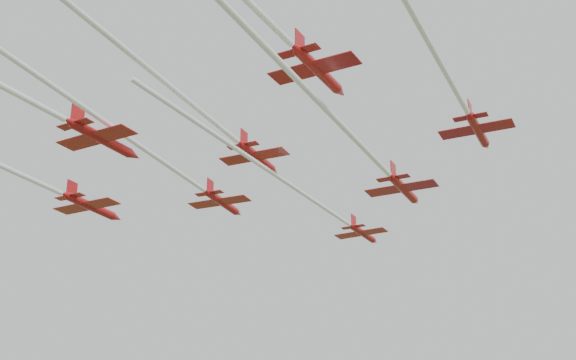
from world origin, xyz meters
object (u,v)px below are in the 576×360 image
(jet_row3_mid, at_px, (185,98))
(jet_row4_left, at_px, (25,98))
(jet_row3_right, at_px, (448,77))
(jet_lead, at_px, (314,201))
(jet_row2_right, at_px, (364,148))
(jet_row2_left, at_px, (151,154))

(jet_row3_mid, distance_m, jet_row4_left, 16.46)
(jet_row3_right, relative_size, jet_row4_left, 1.00)
(jet_lead, distance_m, jet_row4_left, 41.88)
(jet_lead, bearing_deg, jet_row2_right, -47.13)
(jet_row2_left, relative_size, jet_row4_left, 1.31)
(jet_lead, xyz_separation_m, jet_row3_right, (23.23, -27.29, 0.36))
(jet_lead, bearing_deg, jet_row3_right, -41.97)
(jet_row2_left, bearing_deg, jet_row2_right, 5.32)
(jet_row2_left, bearing_deg, jet_row4_left, -98.63)
(jet_lead, height_order, jet_row2_left, jet_row2_left)
(jet_row3_mid, bearing_deg, jet_row2_left, 136.45)
(jet_row2_right, relative_size, jet_row3_mid, 0.89)
(jet_row2_left, height_order, jet_row2_right, jet_row2_left)
(jet_row4_left, bearing_deg, jet_row2_right, 43.52)
(jet_row2_right, distance_m, jet_row4_left, 36.88)
(jet_lead, relative_size, jet_row4_left, 1.13)
(jet_row3_right, bearing_deg, jet_row2_right, 140.56)
(jet_row3_mid, bearing_deg, jet_row4_left, -146.53)
(jet_row2_left, relative_size, jet_row3_mid, 1.07)
(jet_row3_mid, bearing_deg, jet_row3_right, 7.19)
(jet_lead, distance_m, jet_row3_mid, 29.66)
(jet_lead, bearing_deg, jet_row2_left, -122.06)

